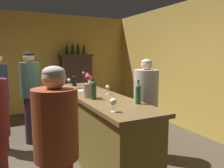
% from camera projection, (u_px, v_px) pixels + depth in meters
% --- Properties ---
extents(floor, '(8.83, 8.83, 0.00)m').
position_uv_depth(floor, '(66.00, 167.00, 3.26)').
color(floor, '#443A2E').
rests_on(floor, ground).
extents(wall_back, '(5.73, 0.12, 2.76)m').
position_uv_depth(wall_back, '(32.00, 63.00, 6.12)').
color(wall_back, gold).
rests_on(wall_back, ground).
extents(wall_right, '(0.12, 6.91, 2.76)m').
position_uv_depth(wall_right, '(208.00, 68.00, 4.33)').
color(wall_right, gold).
rests_on(wall_right, ground).
extents(bar_counter, '(0.67, 2.70, 1.05)m').
position_uv_depth(bar_counter, '(96.00, 127.00, 3.40)').
color(bar_counter, brown).
rests_on(bar_counter, ground).
extents(display_cabinet, '(0.96, 0.41, 1.63)m').
position_uv_depth(display_cabinet, '(76.00, 81.00, 6.45)').
color(display_cabinet, '#342520').
rests_on(display_cabinet, ground).
extents(wine_bottle_merlot, '(0.07, 0.07, 0.30)m').
position_uv_depth(wine_bottle_merlot, '(94.00, 89.00, 2.96)').
color(wine_bottle_merlot, '#244727').
rests_on(wine_bottle_merlot, bar_counter).
extents(wine_bottle_syrah, '(0.08, 0.08, 0.28)m').
position_uv_depth(wine_bottle_syrah, '(74.00, 81.00, 3.91)').
color(wine_bottle_syrah, black).
rests_on(wine_bottle_syrah, bar_counter).
extents(wine_bottle_malbec, '(0.07, 0.07, 0.30)m').
position_uv_depth(wine_bottle_malbec, '(138.00, 93.00, 2.70)').
color(wine_bottle_malbec, '#265427').
rests_on(wine_bottle_malbec, bar_counter).
extents(wine_glass_front, '(0.07, 0.07, 0.13)m').
position_uv_depth(wine_glass_front, '(69.00, 80.00, 4.30)').
color(wine_glass_front, white).
rests_on(wine_glass_front, bar_counter).
extents(wine_glass_mid, '(0.06, 0.06, 0.14)m').
position_uv_depth(wine_glass_mid, '(108.00, 88.00, 3.36)').
color(wine_glass_mid, white).
rests_on(wine_glass_mid, bar_counter).
extents(wine_glass_rear, '(0.06, 0.06, 0.16)m').
position_uv_depth(wine_glass_rear, '(90.00, 83.00, 3.81)').
color(wine_glass_rear, white).
rests_on(wine_glass_rear, bar_counter).
extents(wine_glass_spare, '(0.08, 0.08, 0.15)m').
position_uv_depth(wine_glass_spare, '(113.00, 102.00, 2.33)').
color(wine_glass_spare, white).
rests_on(wine_glass_spare, bar_counter).
extents(flower_arrangement, '(0.14, 0.14, 0.37)m').
position_uv_depth(flower_arrangement, '(88.00, 87.00, 3.08)').
color(flower_arrangement, tan).
rests_on(flower_arrangement, bar_counter).
extents(cheese_plate, '(0.18, 0.18, 0.01)m').
position_uv_depth(cheese_plate, '(81.00, 91.00, 3.63)').
color(cheese_plate, white).
rests_on(cheese_plate, bar_counter).
extents(display_bottle_left, '(0.07, 0.07, 0.29)m').
position_uv_depth(display_bottle_left, '(67.00, 50.00, 6.21)').
color(display_bottle_left, black).
rests_on(display_bottle_left, display_cabinet).
extents(display_bottle_midleft, '(0.07, 0.07, 0.32)m').
position_uv_depth(display_bottle_midleft, '(73.00, 49.00, 6.28)').
color(display_bottle_midleft, black).
rests_on(display_bottle_midleft, display_cabinet).
extents(display_bottle_center, '(0.07, 0.07, 0.34)m').
position_uv_depth(display_bottle_center, '(78.00, 49.00, 6.35)').
color(display_bottle_center, black).
rests_on(display_bottle_center, display_cabinet).
extents(display_bottle_midright, '(0.07, 0.07, 0.30)m').
position_uv_depth(display_bottle_midright, '(84.00, 50.00, 6.43)').
color(display_bottle_midright, '#17341E').
rests_on(display_bottle_midright, display_cabinet).
extents(patron_in_navy, '(0.37, 0.37, 1.57)m').
position_uv_depth(patron_in_navy, '(57.00, 152.00, 1.83)').
color(patron_in_navy, maroon).
rests_on(patron_in_navy, ground).
extents(patron_redhead, '(0.36, 0.36, 1.69)m').
position_uv_depth(patron_redhead, '(31.00, 94.00, 4.03)').
color(patron_redhead, '#34242F').
rests_on(patron_redhead, ground).
extents(bartender, '(0.38, 0.38, 1.58)m').
position_uv_depth(bartender, '(146.00, 105.00, 3.47)').
color(bartender, navy).
rests_on(bartender, ground).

